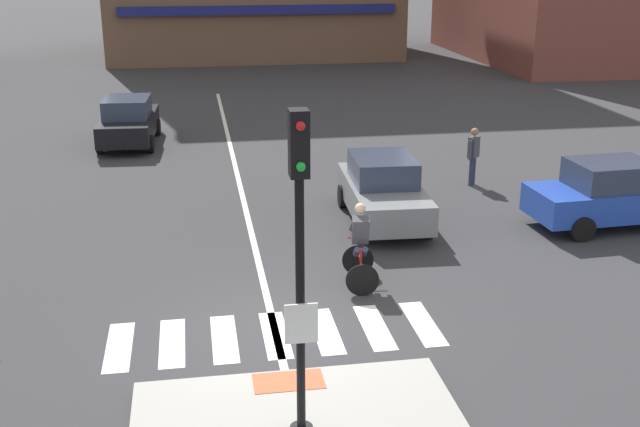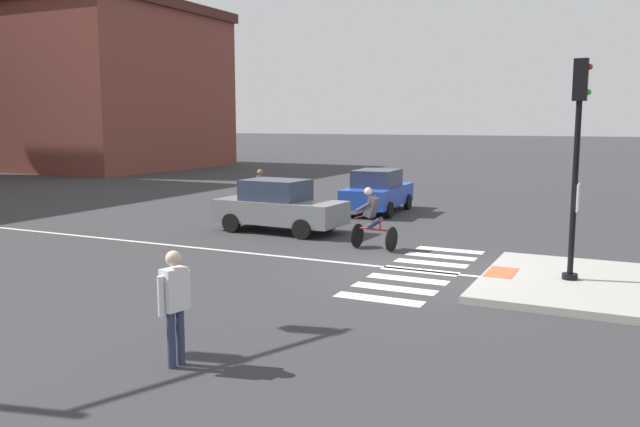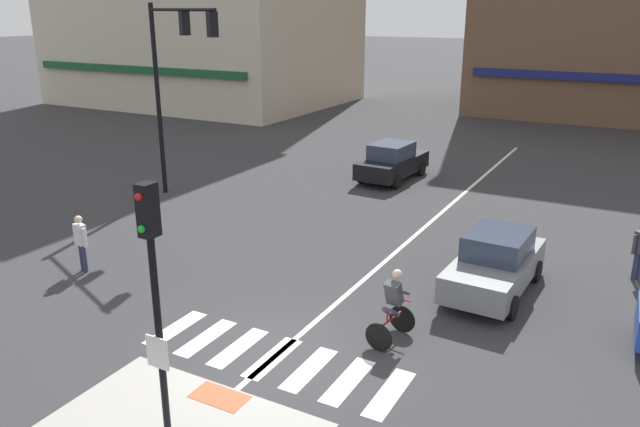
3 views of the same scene
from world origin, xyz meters
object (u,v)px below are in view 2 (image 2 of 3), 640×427
(car_blue_cross_right, at_px, (378,191))
(pedestrian_waiting_far_side, at_px, (260,187))
(cyclist, at_px, (372,217))
(signal_pole, at_px, (577,149))
(car_grey_eastbound_mid, at_px, (279,206))
(pedestrian_at_curb_left, at_px, (175,299))

(car_blue_cross_right, bearing_deg, pedestrian_waiting_far_side, 119.01)
(car_blue_cross_right, height_order, cyclist, cyclist)
(pedestrian_waiting_far_side, bearing_deg, signal_pole, -119.79)
(signal_pole, height_order, car_blue_cross_right, signal_pole)
(cyclist, bearing_deg, car_grey_eastbound_mid, 69.46)
(signal_pole, bearing_deg, car_grey_eastbound_mid, 69.52)
(pedestrian_waiting_far_side, bearing_deg, car_blue_cross_right, -60.99)
(signal_pole, height_order, cyclist, signal_pole)
(car_grey_eastbound_mid, height_order, cyclist, cyclist)
(cyclist, relative_size, pedestrian_waiting_far_side, 1.01)
(car_grey_eastbound_mid, distance_m, pedestrian_at_curb_left, 11.40)
(car_blue_cross_right, xyz_separation_m, pedestrian_at_curb_left, (-16.01, -3.04, 0.17))
(car_blue_cross_right, height_order, pedestrian_waiting_far_side, pedestrian_waiting_far_side)
(car_grey_eastbound_mid, height_order, pedestrian_waiting_far_side, pedestrian_waiting_far_side)
(cyclist, distance_m, pedestrian_at_curb_left, 9.22)
(car_grey_eastbound_mid, xyz_separation_m, pedestrian_at_curb_left, (-10.57, -4.28, 0.17))
(pedestrian_waiting_far_side, bearing_deg, cyclist, -126.41)
(car_grey_eastbound_mid, bearing_deg, pedestrian_waiting_far_side, 38.86)
(car_grey_eastbound_mid, bearing_deg, car_blue_cross_right, -12.86)
(pedestrian_at_curb_left, bearing_deg, signal_pole, -32.43)
(cyclist, xyz_separation_m, pedestrian_at_curb_left, (-9.19, -0.61, 0.11))
(car_grey_eastbound_mid, relative_size, cyclist, 2.48)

